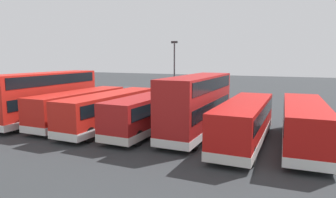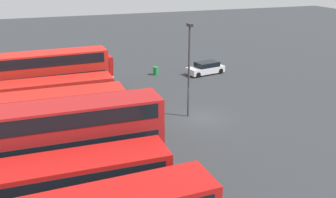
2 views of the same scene
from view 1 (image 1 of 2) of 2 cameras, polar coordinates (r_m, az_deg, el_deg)
name	(u,v)px [view 1 (image 1 of 2)]	position (r m, az deg, el deg)	size (l,w,h in m)	color
ground_plane	(183,108)	(34.57, 3.01, -1.80)	(140.00, 140.00, 0.00)	#2D3033
bus_single_deck_near_end	(304,123)	(21.30, 25.14, -4.25)	(3.05, 11.20, 2.95)	#B71411
bus_single_deck_second	(245,121)	(20.61, 14.79, -4.15)	(2.66, 11.01, 2.95)	#B71411
bus_double_decker_third	(197,103)	(22.34, 5.79, -0.85)	(2.65, 10.58, 4.55)	#A51919
bus_single_deck_fourth	(153,111)	(23.73, -3.01, -2.32)	(2.74, 11.53, 2.95)	#A51919
bus_single_deck_fifth	(111,109)	(24.89, -11.15, -1.97)	(2.68, 11.21, 2.95)	red
bus_single_deck_sixth	(80,106)	(27.01, -16.91, -1.40)	(2.73, 10.56, 2.95)	red
bus_double_decker_seventh	(47,95)	(29.30, -22.64, 0.67)	(3.11, 11.59, 4.55)	red
bus_single_deck_far_end	(27,100)	(32.82, -25.96, -0.25)	(2.89, 12.02, 2.95)	#B71411
car_hatchback_silver	(124,92)	(45.15, -8.60, 1.31)	(2.60, 4.66, 1.43)	silver
lamp_post_tall	(174,70)	(33.49, 1.25, 5.77)	(0.70, 0.30, 7.80)	#38383D
waste_bin_yellow	(92,98)	(41.57, -14.66, 0.26)	(0.60, 0.60, 0.95)	#197F33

